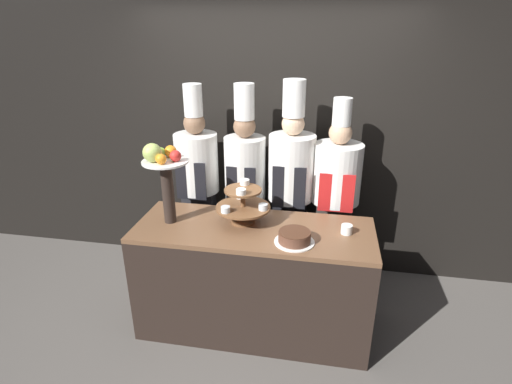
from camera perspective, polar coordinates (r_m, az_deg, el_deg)
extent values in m
plane|color=#5B5651|center=(3.27, -1.48, -22.18)|extent=(14.00, 14.00, 0.00)
cube|color=black|center=(3.79, 2.55, 8.81)|extent=(10.00, 0.06, 2.80)
cube|color=black|center=(3.25, -0.32, -12.51)|extent=(1.79, 0.68, 0.87)
cube|color=brown|center=(3.01, -0.34, -5.43)|extent=(1.79, 0.68, 0.03)
cylinder|color=brown|center=(3.08, -1.82, -4.16)|extent=(0.19, 0.19, 0.02)
cylinder|color=brown|center=(3.03, -1.85, -1.99)|extent=(0.04, 0.04, 0.27)
cylinder|color=brown|center=(3.03, -1.85, -2.21)|extent=(0.42, 0.42, 0.02)
cylinder|color=brown|center=(2.98, -1.89, 0.26)|extent=(0.28, 0.28, 0.02)
cylinder|color=silver|center=(2.94, -4.37, -2.50)|extent=(0.07, 0.07, 0.04)
cylinder|color=red|center=(2.94, -4.37, -2.62)|extent=(0.06, 0.06, 0.03)
cylinder|color=silver|center=(2.97, 1.02, -2.14)|extent=(0.07, 0.07, 0.04)
cylinder|color=gold|center=(2.97, 1.02, -2.26)|extent=(0.06, 0.06, 0.03)
cylinder|color=silver|center=(3.17, -2.23, -0.49)|extent=(0.07, 0.07, 0.04)
cylinder|color=green|center=(3.17, -2.23, -0.60)|extent=(0.06, 0.06, 0.03)
cylinder|color=white|center=(2.88, -2.15, 0.05)|extent=(0.07, 0.07, 0.04)
cylinder|color=white|center=(3.05, -1.65, 1.43)|extent=(0.07, 0.07, 0.04)
cylinder|color=#2D231E|center=(3.07, -12.44, -0.11)|extent=(0.09, 0.09, 0.48)
cylinder|color=white|center=(2.98, -12.84, 4.28)|extent=(0.34, 0.34, 0.01)
sphere|color=red|center=(2.93, -11.43, 5.07)|extent=(0.08, 0.08, 0.08)
sphere|color=orange|center=(3.04, -12.10, 5.70)|extent=(0.09, 0.09, 0.09)
sphere|color=#84B742|center=(3.05, -13.45, 5.51)|extent=(0.08, 0.08, 0.08)
sphere|color=#ADC160|center=(2.95, -14.60, 5.45)|extent=(0.14, 0.14, 0.14)
sphere|color=orange|center=(2.89, -13.40, 4.58)|extent=(0.08, 0.08, 0.08)
cylinder|color=white|center=(2.82, 5.49, -7.11)|extent=(0.28, 0.28, 0.01)
cylinder|color=brown|center=(2.80, 5.52, -6.40)|extent=(0.23, 0.23, 0.07)
cylinder|color=#472819|center=(2.78, 5.55, -5.71)|extent=(0.22, 0.22, 0.01)
cylinder|color=white|center=(2.98, 12.82, -5.22)|extent=(0.08, 0.08, 0.07)
cube|color=#28282D|center=(3.92, -7.87, -5.84)|extent=(0.29, 0.16, 0.90)
cylinder|color=white|center=(3.64, -8.46, 4.12)|extent=(0.38, 0.38, 0.53)
cube|color=black|center=(3.51, -9.29, 1.52)|extent=(0.27, 0.01, 0.34)
sphere|color=#846047|center=(3.54, -8.80, 9.67)|extent=(0.19, 0.19, 0.19)
cylinder|color=white|center=(3.50, -9.00, 12.83)|extent=(0.16, 0.16, 0.27)
cube|color=#38332D|center=(3.82, -1.48, -6.68)|extent=(0.27, 0.15, 0.87)
cylinder|color=silver|center=(3.53, -1.59, 3.43)|extent=(0.36, 0.36, 0.56)
cube|color=black|center=(3.41, -2.15, 0.72)|extent=(0.25, 0.01, 0.36)
sphere|color=#846047|center=(3.43, -1.66, 9.33)|extent=(0.19, 0.19, 0.19)
cylinder|color=white|center=(3.38, -1.70, 12.79)|extent=(0.17, 0.17, 0.30)
cube|color=black|center=(3.77, 4.71, -7.05)|extent=(0.30, 0.16, 0.89)
cylinder|color=white|center=(3.46, 5.10, 3.49)|extent=(0.40, 0.40, 0.57)
cube|color=black|center=(3.33, 4.72, 0.58)|extent=(0.28, 0.01, 0.37)
sphere|color=#DBB28E|center=(3.36, 5.32, 9.65)|extent=(0.19, 0.19, 0.19)
cylinder|color=white|center=(3.32, 5.46, 13.20)|extent=(0.19, 0.19, 0.30)
cube|color=#38332D|center=(3.76, 10.68, -7.47)|extent=(0.31, 0.17, 0.89)
cylinder|color=white|center=(3.46, 11.51, 2.62)|extent=(0.41, 0.41, 0.51)
cube|color=red|center=(3.32, 11.40, -0.18)|extent=(0.29, 0.01, 0.33)
sphere|color=tan|center=(3.36, 11.98, 8.26)|extent=(0.19, 0.19, 0.19)
cylinder|color=white|center=(3.32, 12.22, 11.14)|extent=(0.15, 0.15, 0.22)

